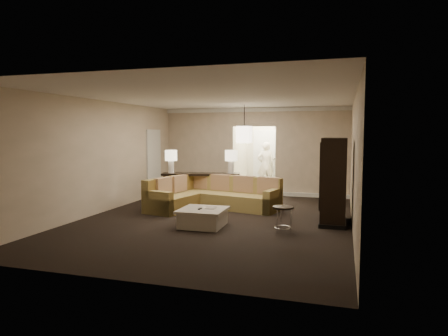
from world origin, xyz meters
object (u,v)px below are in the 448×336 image
(console_table, at_px, (201,185))
(armoire, at_px, (333,182))
(person, at_px, (265,163))
(sectional_sofa, at_px, (210,196))
(coffee_table, at_px, (203,217))
(drink_table, at_px, (283,214))

(console_table, distance_m, armoire, 4.01)
(console_table, xyz_separation_m, person, (1.18, 3.55, 0.42))
(sectional_sofa, height_order, console_table, same)
(coffee_table, bearing_deg, armoire, 23.81)
(drink_table, xyz_separation_m, person, (-1.57, 6.27, 0.55))
(person, bearing_deg, sectional_sofa, 59.97)
(console_table, height_order, drink_table, console_table)
(coffee_table, xyz_separation_m, console_table, (-1.04, 2.72, 0.31))
(console_table, distance_m, drink_table, 3.86)
(sectional_sofa, xyz_separation_m, armoire, (3.16, -0.81, 0.56))
(armoire, bearing_deg, sectional_sofa, 165.69)
(armoire, relative_size, drink_table, 3.61)
(sectional_sofa, distance_m, drink_table, 2.97)
(armoire, distance_m, person, 5.69)
(drink_table, bearing_deg, person, 104.03)
(armoire, bearing_deg, coffee_table, -156.19)
(sectional_sofa, relative_size, coffee_table, 3.38)
(drink_table, bearing_deg, sectional_sofa, 138.50)
(console_table, bearing_deg, armoire, -37.19)
(coffee_table, distance_m, drink_table, 1.72)
(armoire, bearing_deg, drink_table, -128.89)
(coffee_table, relative_size, person, 0.52)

